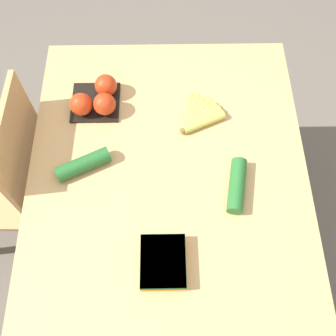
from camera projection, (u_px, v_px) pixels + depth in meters
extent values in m
plane|color=#665B51|center=(168.00, 237.00, 2.03)|extent=(12.00, 12.00, 0.00)
cube|color=tan|center=(168.00, 174.00, 1.36)|extent=(1.17, 0.96, 0.03)
cylinder|color=tan|center=(251.00, 111.00, 1.95)|extent=(0.06, 0.06, 0.73)
cylinder|color=tan|center=(81.00, 113.00, 1.94)|extent=(0.06, 0.06, 0.73)
cube|color=tan|center=(24.00, 154.00, 1.44)|extent=(0.39, 0.03, 0.47)
cylinder|color=tan|center=(58.00, 170.00, 1.96)|extent=(0.04, 0.04, 0.45)
cylinder|color=tan|center=(47.00, 240.00, 1.79)|extent=(0.04, 0.04, 0.45)
sphere|color=brown|center=(184.00, 130.00, 1.41)|extent=(0.03, 0.03, 0.03)
cylinder|color=#CCC651|center=(204.00, 122.00, 1.42)|extent=(0.10, 0.16, 0.03)
cylinder|color=#CCC651|center=(202.00, 120.00, 1.43)|extent=(0.12, 0.15, 0.03)
cylinder|color=#CCC651|center=(200.00, 117.00, 1.43)|extent=(0.13, 0.14, 0.03)
cylinder|color=#CCC651|center=(197.00, 115.00, 1.44)|extent=(0.15, 0.13, 0.03)
cylinder|color=#CCC651|center=(194.00, 114.00, 1.44)|extent=(0.16, 0.11, 0.03)
cylinder|color=#CCC651|center=(191.00, 113.00, 1.44)|extent=(0.16, 0.09, 0.03)
cylinder|color=#CCC651|center=(187.00, 112.00, 1.45)|extent=(0.16, 0.06, 0.03)
cube|color=black|center=(96.00, 102.00, 1.48)|extent=(0.18, 0.18, 0.01)
sphere|color=red|center=(104.00, 104.00, 1.42)|extent=(0.08, 0.08, 0.08)
sphere|color=red|center=(106.00, 86.00, 1.46)|extent=(0.08, 0.08, 0.08)
sphere|color=red|center=(81.00, 104.00, 1.42)|extent=(0.08, 0.08, 0.08)
cube|color=orange|center=(163.00, 262.00, 1.19)|extent=(0.16, 0.14, 0.04)
cube|color=#145123|center=(163.00, 261.00, 1.18)|extent=(0.16, 0.14, 0.01)
cylinder|color=#236028|center=(237.00, 185.00, 1.30)|extent=(0.19, 0.09, 0.05)
cylinder|color=#236028|center=(83.00, 164.00, 1.33)|extent=(0.13, 0.19, 0.05)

